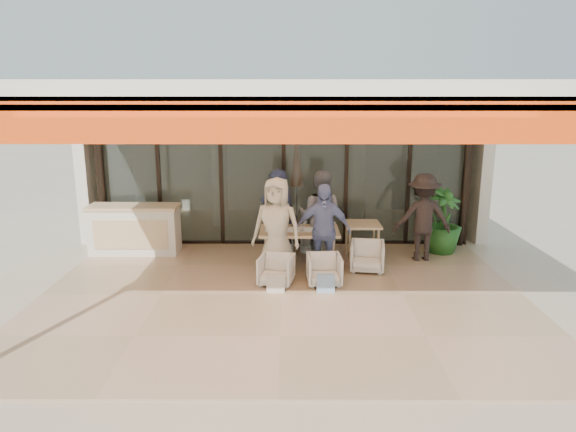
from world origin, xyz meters
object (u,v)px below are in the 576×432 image
host_counter (135,229)px  diner_cream (277,227)px  standing_woman (423,218)px  chair_far_left (278,238)px  chair_near_right (324,268)px  chair_near_left (276,269)px  side_chair (367,255)px  dining_table (299,233)px  diner_periwinkle (323,230)px  diner_grey (320,216)px  potted_palm (442,220)px  side_table (362,228)px  diner_navy (278,215)px  chair_far_right (318,237)px

host_counter → diner_cream: diner_cream is taller
host_counter → standing_woman: standing_woman is taller
chair_far_left → chair_near_right: size_ratio=1.00×
chair_near_left → side_chair: 1.84m
chair_near_right → side_chair: size_ratio=0.94×
chair_far_left → side_chair: bearing=140.7°
dining_table → diner_cream: bearing=-132.1°
diner_cream → standing_woman: 3.00m
dining_table → chair_near_left: size_ratio=2.55×
dining_table → diner_periwinkle: size_ratio=0.87×
chair_near_right → standing_woman: bearing=31.0°
diner_grey → chair_far_left: bearing=-14.0°
diner_grey → potted_palm: size_ratio=1.28×
chair_far_left → chair_near_right: (0.84, -1.90, 0.00)m
chair_far_left → diner_grey: size_ratio=0.33×
chair_near_right → diner_cream: diner_cream is taller
dining_table → potted_palm: 3.14m
diner_grey → diner_cream: bearing=63.7°
side_chair → standing_woman: bearing=38.1°
chair_near_left → potted_palm: potted_palm is taller
dining_table → standing_woman: bearing=9.5°
standing_woman → side_chair: bearing=28.6°
dining_table → diner_cream: diner_cream is taller
host_counter → side_table: host_counter is taller
diner_navy → standing_woman: 2.87m
host_counter → diner_navy: 3.03m
chair_near_left → chair_far_right: bearing=77.7°
chair_far_left → chair_near_right: chair_near_right is taller
diner_navy → diner_cream: (0.00, -0.90, -0.01)m
chair_near_left → side_table: side_table is taller
chair_far_left → potted_palm: potted_palm is taller
dining_table → chair_far_left: bearing=113.6°
standing_woman → potted_palm: 0.77m
chair_near_left → side_chair: size_ratio=0.93×
chair_near_right → standing_woman: 2.51m
diner_grey → chair_far_right: bearing=-73.2°
chair_near_left → diner_grey: 1.74m
chair_near_right → diner_cream: (-0.84, 0.50, 0.61)m
dining_table → chair_near_left: (-0.41, -0.96, -0.39)m
side_chair → chair_near_left: bearing=-148.4°
dining_table → diner_navy: diner_navy is taller
chair_far_right → chair_near_right: (0.00, -1.90, -0.04)m
side_table → side_chair: size_ratio=1.17×
dining_table → chair_near_right: bearing=-65.9°
potted_palm → side_table: bearing=-166.6°
chair_far_right → diner_navy: diner_navy is taller
diner_grey → standing_woman: diner_grey is taller
diner_grey → diner_periwinkle: size_ratio=1.06×
host_counter → potted_palm: (6.40, 0.10, 0.18)m
chair_near_left → standing_woman: (2.87, 1.37, 0.59)m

